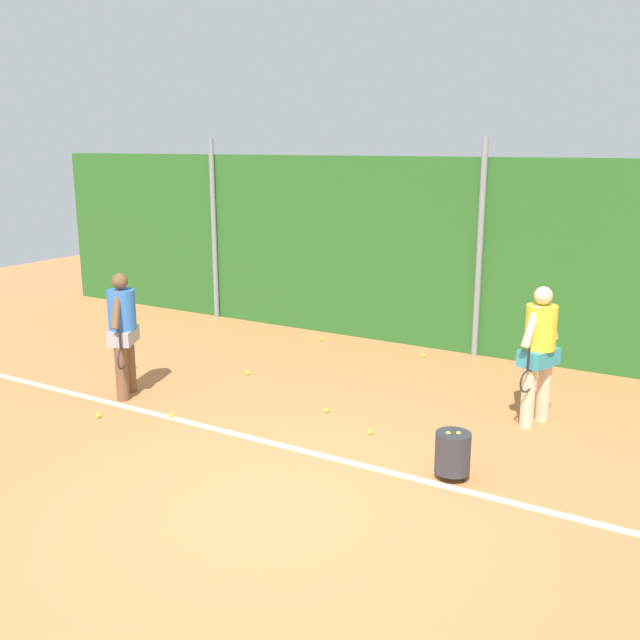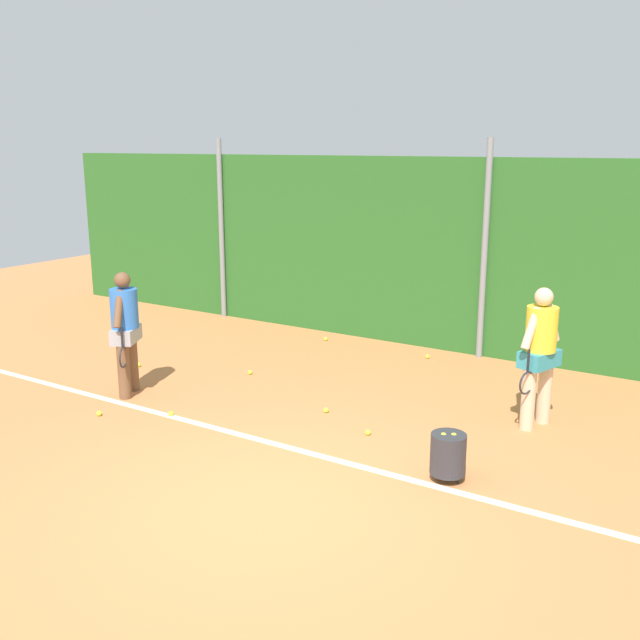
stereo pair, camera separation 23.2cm
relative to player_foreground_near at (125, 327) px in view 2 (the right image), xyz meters
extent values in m
plane|color=#C67542|center=(3.43, 0.20, -0.94)|extent=(27.99, 27.99, 0.00)
cube|color=#286023|center=(3.43, 4.40, 0.62)|extent=(18.19, 0.25, 3.13)
cylinder|color=gray|center=(-1.82, 4.22, 0.76)|extent=(0.10, 0.10, 3.42)
cylinder|color=gray|center=(3.43, 4.22, 0.76)|extent=(0.10, 0.10, 3.42)
cube|color=white|center=(3.43, -0.32, -0.94)|extent=(13.29, 0.10, 0.01)
cylinder|color=brown|center=(-0.08, 0.15, -0.57)|extent=(0.16, 0.16, 0.74)
cylinder|color=brown|center=(0.07, -0.14, -0.57)|extent=(0.16, 0.16, 0.74)
cube|color=#99999E|center=(0.00, 0.00, -0.11)|extent=(0.48, 0.57, 0.20)
cylinder|color=blue|center=(0.00, 0.00, 0.26)|extent=(0.36, 0.36, 0.53)
sphere|color=brown|center=(0.00, 0.00, 0.64)|extent=(0.21, 0.21, 0.21)
cylinder|color=brown|center=(-0.10, 0.18, 0.29)|extent=(0.20, 0.28, 0.50)
cylinder|color=brown|center=(0.09, -0.18, 0.29)|extent=(0.20, 0.28, 0.50)
cylinder|color=black|center=(0.18, -0.23, -0.06)|extent=(0.03, 0.03, 0.28)
torus|color=#26262B|center=(0.18, -0.23, -0.33)|extent=(0.15, 0.26, 0.28)
cylinder|color=beige|center=(5.06, 1.96, -0.57)|extent=(0.17, 0.17, 0.75)
cylinder|color=beige|center=(4.95, 1.65, -0.57)|extent=(0.17, 0.17, 0.75)
cube|color=teal|center=(5.01, 1.81, -0.10)|extent=(0.44, 0.57, 0.20)
cylinder|color=yellow|center=(5.01, 1.81, 0.27)|extent=(0.37, 0.37, 0.53)
sphere|color=beige|center=(5.01, 1.81, 0.65)|extent=(0.22, 0.22, 0.22)
cylinder|color=beige|center=(5.07, 2.00, 0.31)|extent=(0.17, 0.29, 0.51)
cylinder|color=beige|center=(4.94, 1.61, 0.31)|extent=(0.17, 0.29, 0.51)
cylinder|color=black|center=(4.96, 1.51, -0.05)|extent=(0.03, 0.03, 0.28)
torus|color=#26262B|center=(4.96, 1.51, -0.32)|extent=(0.11, 0.28, 0.28)
cylinder|color=#2D2D33|center=(4.67, -0.13, -0.65)|extent=(0.36, 0.36, 0.42)
cylinder|color=#2D2D33|center=(4.80, -0.13, -0.90)|extent=(0.02, 0.02, 0.08)
cylinder|color=#2D2D33|center=(4.54, -0.13, -0.90)|extent=(0.02, 0.02, 0.08)
cylinder|color=#2D2D33|center=(4.67, 0.00, -0.90)|extent=(0.02, 0.02, 0.08)
sphere|color=#CCDB33|center=(4.71, -0.10, -0.46)|extent=(0.07, 0.07, 0.07)
sphere|color=#CCDB33|center=(4.62, -0.15, -0.46)|extent=(0.07, 0.07, 0.07)
sphere|color=#CCDB33|center=(0.85, 3.73, -0.91)|extent=(0.07, 0.07, 0.07)
sphere|color=#CCDB33|center=(0.87, 1.55, -0.91)|extent=(0.07, 0.07, 0.07)
sphere|color=#CCDB33|center=(2.77, 3.69, -0.91)|extent=(0.07, 0.07, 0.07)
sphere|color=#CCDB33|center=(-0.79, 0.94, -0.91)|extent=(0.07, 0.07, 0.07)
sphere|color=#CCDB33|center=(2.64, 0.83, -0.91)|extent=(0.07, 0.07, 0.07)
sphere|color=#CCDB33|center=(3.44, 0.47, -0.91)|extent=(0.07, 0.07, 0.07)
sphere|color=#CCDB33|center=(0.29, -0.79, -0.91)|extent=(0.07, 0.07, 0.07)
sphere|color=#CCDB33|center=(1.06, -0.31, -0.91)|extent=(0.07, 0.07, 0.07)
camera|label=1|loc=(6.93, -6.60, 2.38)|focal=40.32mm
camera|label=2|loc=(7.13, -6.48, 2.38)|focal=40.32mm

